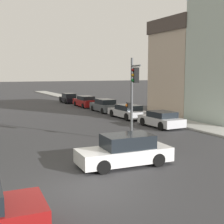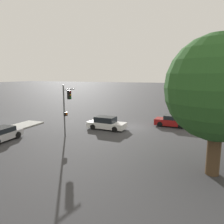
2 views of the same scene
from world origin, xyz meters
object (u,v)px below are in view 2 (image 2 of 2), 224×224
Objects in this scene: street_tree at (219,88)px; parked_car_0 at (1,134)px; crossing_car_0 at (172,121)px; crossing_car_1 at (106,123)px; traffic_signal at (67,103)px.

street_tree reaches higher than parked_car_0.
street_tree is at bearing 110.41° from crossing_car_0.
crossing_car_1 is (6.83, 4.15, 0.02)m from crossing_car_0.
crossing_car_1 is (-2.66, -3.91, -2.65)m from traffic_signal.
crossing_car_0 is at bearing 52.10° from traffic_signal.
street_tree is at bearing -34.50° from crossing_car_1.
traffic_signal is at bearing 43.45° from crossing_car_0.
parked_car_0 is (4.87, 3.90, -2.71)m from traffic_signal.
crossing_car_1 reaches higher than parked_car_0.
crossing_car_1 is 1.10× the size of parked_car_0.
traffic_signal is 1.16× the size of crossing_car_1.
street_tree is 2.12× the size of parked_car_0.
crossing_car_0 is 7.99m from crossing_car_1.
traffic_signal is at bearing -17.82° from street_tree.
parked_car_0 is (18.20, -0.38, -4.76)m from street_tree.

